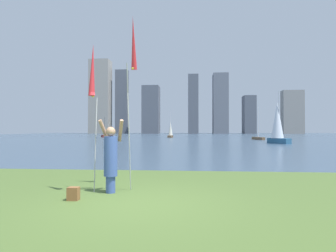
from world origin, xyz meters
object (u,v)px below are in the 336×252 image
Objects in this scene: kite_flag_right at (133,47)px; sailboat_3 at (170,130)px; kite_flag_left at (93,73)px; bag at (73,194)px; sailboat_1 at (258,137)px; person at (111,157)px; sailboat_4 at (278,123)px; sailboat_2 at (105,136)px.

sailboat_3 reaches higher than kite_flag_right.
kite_flag_right is at bearing 42.06° from kite_flag_left.
kite_flag_left reaches higher than bag.
bag is at bearing -108.47° from sailboat_1.
sailboat_3 is at bearing 78.53° from person.
sailboat_4 reaches higher than sailboat_3.
sailboat_3 reaches higher than bag.
sailboat_3 is 0.87× the size of sailboat_4.
sailboat_1 reaches higher than sailboat_3.
kite_flag_right is at bearing 42.93° from person.
person is 48.15m from sailboat_3.
kite_flag_left reaches higher than person.
kite_flag_left is 0.80× the size of kite_flag_right.
sailboat_2 is at bearing 93.53° from person.
person is 2.14m from kite_flag_left.
kite_flag_right is (0.87, 0.78, 0.84)m from kite_flag_left.
bag is 0.06× the size of sailboat_1.
sailboat_3 is at bearing 91.62° from bag.
person is 0.39× the size of kite_flag_right.
person is 0.44× the size of sailboat_2.
sailboat_3 is at bearing 91.87° from kite_flag_left.
sailboat_2 is at bearing 157.69° from sailboat_1.
sailboat_2 is 13.54m from sailboat_3.
kite_flag_right is 47.57m from sailboat_3.
kite_flag_left is at bearing -115.01° from sailboat_4.
sailboat_1 reaches higher than kite_flag_left.
bag is at bearing -73.53° from sailboat_2.
sailboat_2 is 35.91m from sailboat_4.
kite_flag_left is at bearing -73.11° from sailboat_2.
sailboat_4 is (12.31, 26.70, 2.13)m from bag.
sailboat_4 is at bearing -40.81° from sailboat_2.
bag is 29.48m from sailboat_4.
kite_flag_right reaches higher than kite_flag_left.
person is 0.49× the size of kite_flag_left.
sailboat_4 is (27.14, -23.43, 2.00)m from sailboat_2.
kite_flag_right reaches higher than person.
person is 1.28m from bag.
kite_flag_right reaches higher than bag.
person is 0.31× the size of sailboat_4.
sailboat_4 is (-0.62, -12.05, 1.93)m from sailboat_1.
sailboat_1 is 17.61m from sailboat_3.
kite_flag_right is at bearing -107.69° from sailboat_1.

